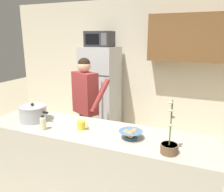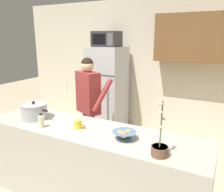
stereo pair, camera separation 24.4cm
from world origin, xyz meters
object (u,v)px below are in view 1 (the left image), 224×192
(cooking_pot, at_px, (33,113))
(coffee_mug, at_px, (82,125))
(refrigerator, at_px, (101,92))
(person_near_pot, at_px, (86,99))
(bread_bowl, at_px, (131,134))
(bottle_near_edge, at_px, (43,123))
(microwave, at_px, (100,39))
(potted_orchid, at_px, (169,146))

(cooking_pot, height_order, coffee_mug, cooking_pot)
(refrigerator, bearing_deg, coffee_mug, -70.52)
(refrigerator, height_order, person_near_pot, refrigerator)
(person_near_pot, height_order, coffee_mug, person_near_pot)
(person_near_pot, height_order, bread_bowl, person_near_pot)
(bottle_near_edge, bearing_deg, cooking_pot, 148.77)
(microwave, distance_m, cooking_pot, 2.04)
(microwave, height_order, bread_bowl, microwave)
(refrigerator, bearing_deg, bottle_near_edge, -82.09)
(cooking_pot, bearing_deg, person_near_pot, 74.07)
(cooking_pot, relative_size, potted_orchid, 0.90)
(cooking_pot, distance_m, bottle_near_edge, 0.33)
(coffee_mug, height_order, bottle_near_edge, bottle_near_edge)
(refrigerator, xyz_separation_m, bread_bowl, (1.24, -1.90, 0.11))
(refrigerator, relative_size, potted_orchid, 3.58)
(refrigerator, distance_m, potted_orchid, 2.63)
(microwave, height_order, bottle_near_edge, microwave)
(coffee_mug, bearing_deg, cooking_pot, 179.93)
(bread_bowl, bearing_deg, potted_orchid, -20.55)
(cooking_pot, bearing_deg, bottle_near_edge, -31.23)
(bread_bowl, bearing_deg, refrigerator, 123.05)
(microwave, distance_m, bread_bowl, 2.42)
(bread_bowl, height_order, potted_orchid, potted_orchid)
(microwave, xyz_separation_m, coffee_mug, (0.66, -1.86, -0.90))
(microwave, distance_m, bottle_near_edge, 2.22)
(cooking_pot, bearing_deg, potted_orchid, -5.96)
(cooking_pot, height_order, potted_orchid, potted_orchid)
(microwave, xyz_separation_m, bottle_near_edge, (0.29, -2.03, -0.86))
(cooking_pot, relative_size, bottle_near_edge, 2.62)
(microwave, bearing_deg, bread_bowl, -56.64)
(coffee_mug, height_order, potted_orchid, potted_orchid)
(bottle_near_edge, bearing_deg, coffee_mug, 24.43)
(microwave, relative_size, potted_orchid, 1.00)
(person_near_pot, bearing_deg, coffee_mug, -63.66)
(person_near_pot, distance_m, cooking_pot, 0.89)
(person_near_pot, relative_size, potted_orchid, 3.35)
(potted_orchid, bearing_deg, bread_bowl, 159.45)
(refrigerator, xyz_separation_m, cooking_pot, (-0.00, -1.88, 0.15))
(potted_orchid, bearing_deg, microwave, 128.92)
(person_near_pot, xyz_separation_m, coffee_mug, (0.42, -0.85, -0.04))
(coffee_mug, xyz_separation_m, potted_orchid, (0.97, -0.17, 0.02))
(microwave, relative_size, coffee_mug, 3.66)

